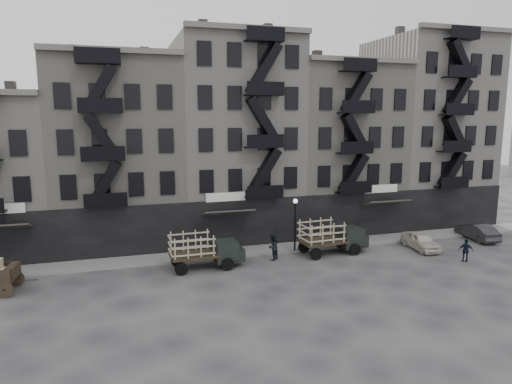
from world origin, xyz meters
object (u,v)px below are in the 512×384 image
object	(u,v)px
stake_truck_east	(332,234)
stake_truck_west	(204,248)
car_east	(421,241)
pedestrian_mid	(273,247)
car_far	(477,231)
policeman	(466,251)
pedestrian_west	(15,271)

from	to	relation	value
stake_truck_east	stake_truck_west	bearing A→B (deg)	179.31
car_east	pedestrian_mid	distance (m)	12.35
car_east	pedestrian_mid	world-z (taller)	pedestrian_mid
stake_truck_west	pedestrian_mid	xyz separation A→B (m)	(5.18, 0.33, -0.47)
stake_truck_west	stake_truck_east	size ratio (longest dim) A/B	0.95
stake_truck_east	pedestrian_mid	size ratio (longest dim) A/B	2.74
pedestrian_mid	car_east	bearing A→B (deg)	134.19
stake_truck_west	pedestrian_mid	bearing A→B (deg)	2.39
car_east	car_far	bearing A→B (deg)	13.67
policeman	stake_truck_west	bearing A→B (deg)	21.99
policeman	car_far	bearing A→B (deg)	-104.04
pedestrian_west	policeman	bearing A→B (deg)	-30.08
car_far	pedestrian_west	size ratio (longest dim) A/B	2.54
stake_truck_west	car_east	distance (m)	17.53
stake_truck_west	policeman	distance (m)	19.15
policeman	stake_truck_east	bearing A→B (deg)	5.90
stake_truck_east	pedestrian_west	xyz separation A→B (m)	(-22.28, -0.00, -0.68)
stake_truck_east	car_east	distance (m)	7.52
stake_truck_west	policeman	world-z (taller)	stake_truck_west
stake_truck_west	pedestrian_mid	world-z (taller)	stake_truck_west
car_east	policeman	bearing A→B (deg)	-67.61
policeman	car_east	bearing A→B (deg)	-37.72
stake_truck_west	pedestrian_west	xyz separation A→B (m)	(-12.17, 0.52, -0.62)
car_east	pedestrian_west	world-z (taller)	pedestrian_west
stake_truck_west	pedestrian_west	distance (m)	12.20
pedestrian_west	car_east	bearing A→B (deg)	-23.40
stake_truck_east	car_far	world-z (taller)	stake_truck_east
stake_truck_east	car_far	size ratio (longest dim) A/B	1.25
pedestrian_west	pedestrian_mid	distance (m)	17.36
stake_truck_west	car_far	bearing A→B (deg)	-0.02
pedestrian_mid	policeman	size ratio (longest dim) A/B	1.19
car_east	car_far	distance (m)	6.58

